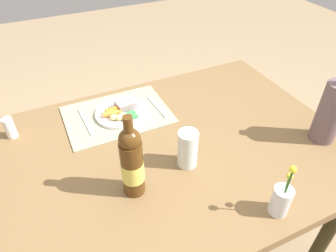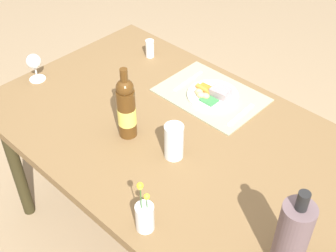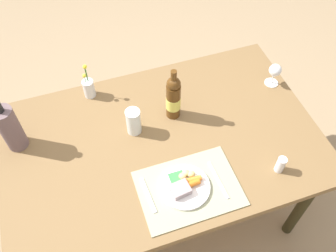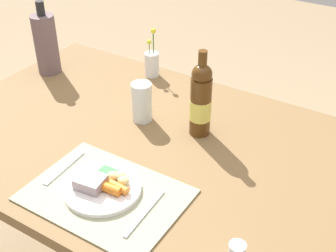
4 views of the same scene
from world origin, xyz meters
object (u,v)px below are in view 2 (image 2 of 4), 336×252
(wine_bottle, at_px, (126,108))
(wine_glass, at_px, (34,63))
(fork, at_px, (241,115))
(cooler_bottle, at_px, (292,236))
(flower_vase, at_px, (145,216))
(salt_shaker, at_px, (150,49))
(water_tumbler, at_px, (174,143))
(dining_table, at_px, (172,143))
(knife, at_px, (188,81))
(dinner_plate, at_px, (213,94))

(wine_bottle, distance_m, wine_glass, 0.60)
(fork, distance_m, wine_bottle, 0.50)
(cooler_bottle, height_order, flower_vase, cooler_bottle)
(wine_bottle, distance_m, salt_shaker, 0.60)
(wine_glass, relative_size, water_tumbler, 0.91)
(dining_table, bearing_deg, salt_shaker, -35.43)
(fork, height_order, knife, same)
(knife, relative_size, wine_glass, 1.51)
(flower_vase, height_order, salt_shaker, flower_vase)
(dinner_plate, relative_size, wine_bottle, 0.73)
(knife, height_order, cooler_bottle, cooler_bottle)
(dinner_plate, xyz_separation_m, salt_shaker, (0.45, -0.05, 0.02))
(water_tumbler, bearing_deg, dinner_plate, -71.92)
(wine_bottle, xyz_separation_m, salt_shaker, (0.36, -0.48, -0.09))
(dinner_plate, xyz_separation_m, water_tumbler, (-0.13, 0.39, 0.04))
(dinner_plate, distance_m, fork, 0.17)
(fork, bearing_deg, wine_glass, 24.00)
(knife, bearing_deg, dining_table, 118.28)
(fork, bearing_deg, cooler_bottle, 134.48)
(cooler_bottle, relative_size, flower_vase, 1.47)
(fork, height_order, cooler_bottle, cooler_bottle)
(cooler_bottle, xyz_separation_m, water_tumbler, (0.56, -0.10, -0.07))
(cooler_bottle, relative_size, water_tumbler, 2.14)
(dinner_plate, height_order, water_tumbler, water_tumbler)
(flower_vase, bearing_deg, wine_glass, -13.81)
(wine_bottle, xyz_separation_m, flower_vase, (-0.38, 0.27, -0.07))
(wine_bottle, relative_size, cooler_bottle, 0.99)
(water_tumbler, relative_size, flower_vase, 0.69)
(water_tumbler, bearing_deg, flower_vase, 117.68)
(cooler_bottle, bearing_deg, salt_shaker, -25.48)
(wine_bottle, bearing_deg, dining_table, -128.47)
(dinner_plate, relative_size, cooler_bottle, 0.73)
(dining_table, relative_size, flower_vase, 7.36)
(cooler_bottle, bearing_deg, dinner_plate, -35.42)
(wine_glass, bearing_deg, flower_vase, 166.19)
(flower_vase, relative_size, salt_shaker, 2.36)
(fork, relative_size, knife, 0.90)
(water_tumbler, bearing_deg, knife, -54.63)
(wine_glass, bearing_deg, water_tumbler, -175.14)
(salt_shaker, bearing_deg, dining_table, 144.57)
(cooler_bottle, bearing_deg, water_tumbler, -10.40)
(wine_bottle, bearing_deg, flower_vase, 144.35)
(water_tumbler, bearing_deg, wine_bottle, 9.22)
(wine_bottle, bearing_deg, salt_shaker, -53.06)
(fork, relative_size, wine_bottle, 0.59)
(fork, bearing_deg, dinner_plate, -8.58)
(fork, distance_m, water_tumbler, 0.38)
(dining_table, bearing_deg, dinner_plate, -86.13)
(dinner_plate, distance_m, salt_shaker, 0.46)
(salt_shaker, bearing_deg, water_tumbler, 142.69)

